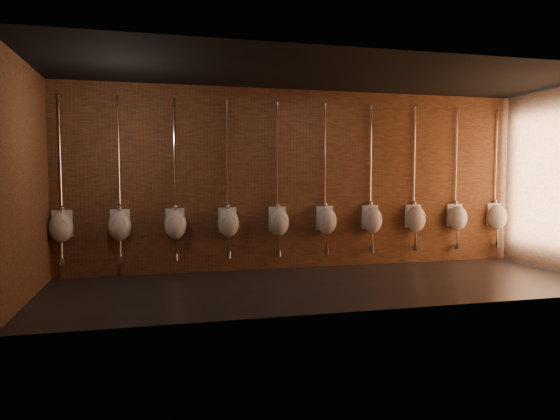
{
  "coord_description": "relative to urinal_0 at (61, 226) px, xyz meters",
  "views": [
    {
      "loc": [
        -2.57,
        -7.14,
        1.68
      ],
      "look_at": [
        -0.58,
        0.9,
        1.1
      ],
      "focal_mm": 32.0,
      "sensor_mm": 36.0,
      "label": 1
    }
  ],
  "objects": [
    {
      "name": "ground",
      "position": [
        4.06,
        -1.37,
        -0.87
      ],
      "size": [
        8.5,
        8.5,
        0.0
      ],
      "primitive_type": "plane",
      "color": "black",
      "rests_on": "ground"
    },
    {
      "name": "room_shell",
      "position": [
        4.06,
        -1.37,
        1.14
      ],
      "size": [
        8.54,
        3.04,
        3.22
      ],
      "color": "black",
      "rests_on": "ground"
    },
    {
      "name": "urinal_0",
      "position": [
        0.0,
        0.0,
        0.0
      ],
      "size": [
        0.37,
        0.32,
        2.72
      ],
      "color": "white",
      "rests_on": "ground"
    },
    {
      "name": "urinal_1",
      "position": [
        0.89,
        0.0,
        0.0
      ],
      "size": [
        0.37,
        0.32,
        2.72
      ],
      "color": "white",
      "rests_on": "ground"
    },
    {
      "name": "urinal_2",
      "position": [
        1.79,
        0.0,
        0.0
      ],
      "size": [
        0.37,
        0.32,
        2.72
      ],
      "color": "white",
      "rests_on": "ground"
    },
    {
      "name": "urinal_3",
      "position": [
        2.68,
        0.0,
        0.0
      ],
      "size": [
        0.37,
        0.32,
        2.72
      ],
      "color": "white",
      "rests_on": "ground"
    },
    {
      "name": "urinal_4",
      "position": [
        3.57,
        0.0,
        0.0
      ],
      "size": [
        0.37,
        0.32,
        2.72
      ],
      "color": "white",
      "rests_on": "ground"
    },
    {
      "name": "urinal_5",
      "position": [
        4.46,
        0.0,
        0.0
      ],
      "size": [
        0.37,
        0.32,
        2.72
      ],
      "color": "white",
      "rests_on": "ground"
    },
    {
      "name": "urinal_6",
      "position": [
        5.36,
        0.0,
        0.0
      ],
      "size": [
        0.37,
        0.32,
        2.72
      ],
      "color": "white",
      "rests_on": "ground"
    },
    {
      "name": "urinal_7",
      "position": [
        6.25,
        0.0,
        0.0
      ],
      "size": [
        0.37,
        0.32,
        2.72
      ],
      "color": "white",
      "rests_on": "ground"
    },
    {
      "name": "urinal_8",
      "position": [
        7.14,
        0.0,
        0.0
      ],
      "size": [
        0.37,
        0.32,
        2.72
      ],
      "color": "white",
      "rests_on": "ground"
    },
    {
      "name": "urinal_9",
      "position": [
        8.03,
        0.0,
        0.0
      ],
      "size": [
        0.37,
        0.32,
        2.72
      ],
      "color": "white",
      "rests_on": "ground"
    }
  ]
}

